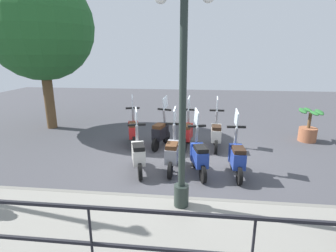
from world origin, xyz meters
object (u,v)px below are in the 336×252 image
scooter_near_1 (199,156)px  scooter_near_2 (173,152)px  tree_large (40,27)px  scooter_far_2 (161,132)px  scooter_near_0 (237,157)px  scooter_near_3 (138,154)px  lamp_post_near (183,111)px  scooter_far_0 (216,133)px  scooter_far_3 (134,130)px  scooter_far_1 (187,132)px  potted_palm (308,128)px

scooter_near_1 → scooter_near_2: 0.65m
tree_large → scooter_far_2: 5.77m
scooter_near_0 → scooter_near_3: size_ratio=1.00×
scooter_near_2 → lamp_post_near: bearing=-166.7°
scooter_near_0 → scooter_near_3: (-0.06, 2.32, 0.00)m
scooter_near_1 → scooter_far_2: bearing=18.5°
scooter_near_1 → scooter_far_0: same height
lamp_post_near → scooter_far_2: size_ratio=2.58×
scooter_near_1 → scooter_far_3: (1.87, 2.02, 0.00)m
scooter_far_3 → tree_large: bearing=51.7°
scooter_near_2 → scooter_near_3: bearing=104.9°
scooter_near_1 → scooter_far_1: size_ratio=1.00×
lamp_post_near → tree_large: (5.05, 5.33, 1.78)m
tree_large → scooter_near_3: tree_large is taller
scooter_near_2 → scooter_far_0: (1.68, -1.15, 0.00)m
scooter_near_3 → scooter_far_3: size_ratio=1.00×
scooter_far_2 → scooter_far_0: bearing=-72.6°
scooter_near_2 → scooter_near_3: 0.83m
tree_large → scooter_near_2: (-3.32, -5.01, -3.19)m
scooter_near_0 → scooter_far_0: same height
scooter_far_0 → scooter_far_3: same height
scooter_near_2 → scooter_far_2: bearing=20.2°
scooter_far_3 → scooter_near_0: bearing=-137.2°
scooter_near_0 → scooter_near_1: size_ratio=1.00×
scooter_near_1 → scooter_far_0: (1.81, -0.52, 0.00)m
scooter_near_1 → scooter_far_3: 2.75m
scooter_far_1 → scooter_far_2: size_ratio=1.00×
potted_palm → scooter_near_3: (-2.91, 5.01, 0.04)m
scooter_near_3 → scooter_near_0: bearing=-105.4°
potted_palm → scooter_near_3: 5.79m
scooter_near_2 → scooter_far_3: same height
scooter_near_0 → scooter_near_1: same height
scooter_near_1 → scooter_far_3: bearing=33.0°
tree_large → scooter_near_0: tree_large is taller
scooter_near_0 → scooter_far_2: bearing=46.1°
lamp_post_near → scooter_far_0: (3.41, -0.83, -1.42)m
lamp_post_near → scooter_far_0: bearing=-13.7°
scooter_far_0 → scooter_far_3: bearing=91.1°
scooter_near_3 → scooter_far_0: same height
scooter_near_3 → scooter_far_3: (1.91, 0.58, 0.00)m
scooter_near_1 → scooter_far_0: 1.88m
scooter_near_0 → scooter_far_1: bearing=31.4°
scooter_far_0 → scooter_far_2: size_ratio=1.00×
scooter_near_0 → scooter_near_2: size_ratio=1.00×
potted_palm → scooter_far_0: (-1.06, 3.05, 0.04)m
scooter_near_0 → scooter_far_0: 1.83m
tree_large → scooter_near_1: (-3.46, -5.64, -3.19)m
potted_palm → scooter_near_1: scooter_near_1 is taller
scooter_far_0 → scooter_near_3: bearing=135.8°
tree_large → scooter_near_0: size_ratio=3.61×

